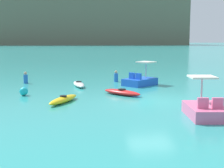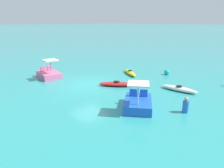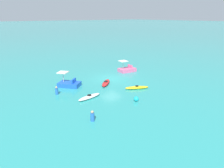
# 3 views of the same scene
# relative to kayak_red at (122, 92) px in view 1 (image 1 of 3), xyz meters

# --- Properties ---
(ground_plane) EXTENTS (600.00, 600.00, 0.00)m
(ground_plane) POSITION_rel_kayak_red_xyz_m (1.27, -1.81, -0.16)
(ground_plane) COLOR teal
(headland_cliff) EXTENTS (130.34, 50.67, 28.55)m
(headland_cliff) POSITION_rel_kayak_red_xyz_m (7.87, 182.66, 14.11)
(headland_cliff) COLOR #6B6651
(headland_cliff) RESTS_ON ground_plane
(kayak_red) EXTENTS (2.26, 2.46, 0.37)m
(kayak_red) POSITION_rel_kayak_red_xyz_m (0.00, 0.00, 0.00)
(kayak_red) COLOR red
(kayak_red) RESTS_ON ground_plane
(kayak_white) EXTENTS (0.93, 2.67, 0.37)m
(kayak_white) POSITION_rel_kayak_red_xyz_m (-2.39, 3.84, -0.00)
(kayak_white) COLOR white
(kayak_white) RESTS_ON ground_plane
(kayak_yellow) EXTENTS (1.80, 2.61, 0.37)m
(kayak_yellow) POSITION_rel_kayak_red_xyz_m (-3.45, -1.73, -0.00)
(kayak_yellow) COLOR yellow
(kayak_yellow) RESTS_ON ground_plane
(pedal_boat_pink) EXTENTS (1.84, 2.61, 1.68)m
(pedal_boat_pink) POSITION_rel_kayak_red_xyz_m (2.54, -5.76, 0.17)
(pedal_boat_pink) COLOR pink
(pedal_boat_pink) RESTS_ON ground_plane
(pedal_boat_blue) EXTENTS (2.81, 2.66, 1.68)m
(pedal_boat_blue) POSITION_rel_kayak_red_xyz_m (2.02, 3.77, 0.17)
(pedal_boat_blue) COLOR blue
(pedal_boat_blue) RESTS_ON ground_plane
(buoy_cyan) EXTENTS (0.49, 0.49, 0.49)m
(buoy_cyan) POSITION_rel_kayak_red_xyz_m (-5.77, 0.71, 0.08)
(buoy_cyan) COLOR #19B7C6
(buoy_cyan) RESTS_ON ground_plane
(person_near_shore) EXTENTS (0.44, 0.44, 0.88)m
(person_near_shore) POSITION_rel_kayak_red_xyz_m (-6.27, 6.01, 0.22)
(person_near_shore) COLOR blue
(person_near_shore) RESTS_ON ground_plane
(person_by_kayaks) EXTENTS (0.40, 0.40, 0.88)m
(person_by_kayaks) POSITION_rel_kayak_red_xyz_m (0.62, 5.90, 0.22)
(person_by_kayaks) COLOR blue
(person_by_kayaks) RESTS_ON ground_plane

